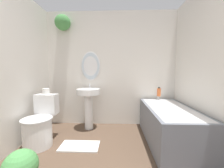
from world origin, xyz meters
TOP-DOWN VIEW (x-y plane):
  - wall_back at (-0.08, 2.72)m, footprint 2.82×0.31m
  - toilet at (-1.07, 1.80)m, footprint 0.44×0.62m
  - pedestal_sink at (-0.43, 2.43)m, footprint 0.46×0.46m
  - bathtub at (0.98, 1.94)m, footprint 0.70×1.42m
  - shampoo_bottle at (0.98, 2.54)m, footprint 0.07×0.07m
  - bath_mat at (-0.43, 1.75)m, footprint 0.59×0.32m
  - toilet_paper_roll at (-1.07, 2.03)m, footprint 0.11×0.11m

SIDE VIEW (x-z plane):
  - bath_mat at x=-0.43m, z-range 0.00..0.02m
  - bathtub at x=0.98m, z-range -0.03..0.63m
  - toilet at x=-1.07m, z-range -0.07..0.69m
  - pedestal_sink at x=-0.43m, z-range 0.11..1.02m
  - shampoo_bottle at x=0.98m, z-range 0.64..0.83m
  - toilet_paper_roll at x=-1.07m, z-range 0.76..0.86m
  - wall_back at x=-0.08m, z-range 0.07..2.47m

